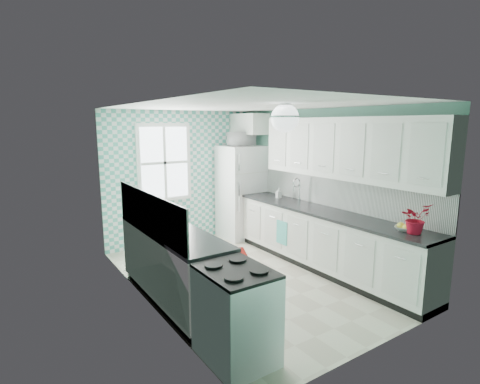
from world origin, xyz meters
TOP-DOWN VIEW (x-y plane):
  - floor at (0.00, 0.00)m, footprint 3.00×4.40m
  - ceiling at (0.00, 0.00)m, footprint 3.00×4.40m
  - wall_back at (0.00, 2.21)m, footprint 3.00×0.02m
  - wall_front at (0.00, -2.21)m, footprint 3.00×0.02m
  - wall_left at (-1.51, 0.00)m, footprint 0.02×4.40m
  - wall_right at (1.51, 0.00)m, footprint 0.02×4.40m
  - accent_wall at (0.00, 2.19)m, footprint 3.00×0.01m
  - window at (-0.35, 2.16)m, footprint 1.04×0.05m
  - backsplash_right at (1.49, -0.40)m, footprint 0.02×3.60m
  - backsplash_left at (-1.49, -0.07)m, footprint 0.02×2.15m
  - upper_cabinets_right at (1.33, -0.60)m, footprint 0.33×3.20m
  - upper_cabinet_fridge at (1.30, 1.83)m, footprint 0.40×0.74m
  - ceiling_light at (0.00, -0.80)m, footprint 0.34×0.34m
  - base_cabinets_right at (1.20, -0.40)m, footprint 0.60×3.60m
  - countertop_right at (1.19, -0.40)m, footprint 0.63×3.60m
  - base_cabinets_left at (-1.20, -0.07)m, footprint 0.60×2.15m
  - countertop_left at (-1.19, -0.07)m, footprint 0.63×2.15m
  - fridge at (1.11, 1.78)m, footprint 0.80×0.79m
  - stove at (-1.20, -1.55)m, footprint 0.60×0.75m
  - sink at (1.20, 0.36)m, footprint 0.43×0.36m
  - rug at (0.15, 0.80)m, footprint 1.12×1.29m
  - dish_towel at (0.89, 0.25)m, footprint 0.07×0.26m
  - fruit_bowl at (1.20, -1.73)m, footprint 0.31×0.31m
  - potted_plant at (1.20, -1.85)m, footprint 0.37×0.33m
  - soap_bottle at (1.25, 0.79)m, footprint 0.09×0.09m
  - microwave at (1.11, 1.78)m, footprint 0.48×0.33m

SIDE VIEW (x-z plane):
  - floor at x=0.00m, z-range -0.02..0.00m
  - rug at x=0.15m, z-range 0.00..0.02m
  - base_cabinets_right at x=1.20m, z-range 0.00..0.90m
  - base_cabinets_left at x=-1.20m, z-range 0.00..0.90m
  - stove at x=-1.20m, z-range 0.02..0.92m
  - dish_towel at x=0.89m, z-range 0.28..0.68m
  - fridge at x=1.11m, z-range 0.00..1.83m
  - countertop_right at x=1.19m, z-range 0.90..0.94m
  - countertop_left at x=-1.19m, z-range 0.90..0.94m
  - sink at x=1.20m, z-range 0.67..1.20m
  - fruit_bowl at x=1.20m, z-range 0.94..1.00m
  - soap_bottle at x=1.25m, z-range 0.94..1.12m
  - potted_plant at x=1.20m, z-range 0.94..1.31m
  - backsplash_right at x=1.49m, z-range 0.94..1.45m
  - backsplash_left at x=-1.49m, z-range 0.94..1.45m
  - wall_back at x=0.00m, z-range 0.00..2.50m
  - wall_front at x=0.00m, z-range 0.00..2.50m
  - wall_left at x=-1.51m, z-range 0.00..2.50m
  - wall_right at x=1.51m, z-range 0.00..2.50m
  - accent_wall at x=0.00m, z-range 0.00..2.50m
  - window at x=-0.35m, z-range 0.83..2.27m
  - upper_cabinets_right at x=1.33m, z-range 1.45..2.35m
  - microwave at x=1.11m, z-range 1.83..2.10m
  - upper_cabinet_fridge at x=1.30m, z-range 2.05..2.45m
  - ceiling_light at x=0.00m, z-range 2.15..2.50m
  - ceiling at x=0.00m, z-range 2.50..2.52m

